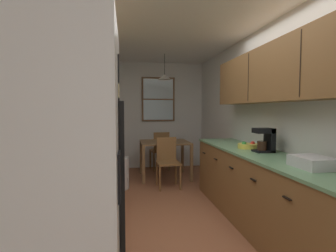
{
  "coord_description": "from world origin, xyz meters",
  "views": [
    {
      "loc": [
        -0.58,
        -2.66,
        1.41
      ],
      "look_at": [
        0.05,
        1.21,
        1.16
      ],
      "focal_mm": 27.59,
      "sensor_mm": 36.0,
      "label": 1
    }
  ],
  "objects_px": {
    "microwave_over_range": "(54,71)",
    "trash_bin": "(120,173)",
    "refrigerator": "(51,206)",
    "dish_rack": "(313,162)",
    "stove_range": "(74,230)",
    "coffee_maker": "(266,139)",
    "dining_chair_far": "(160,149)",
    "dining_chair_near": "(168,160)",
    "dining_table": "(165,147)",
    "table_serving_bowl": "(166,140)",
    "storage_canister": "(84,150)",
    "fruit_bowl": "(248,146)"
  },
  "relations": [
    {
      "from": "trash_bin",
      "to": "coffee_maker",
      "type": "relative_size",
      "value": 1.94
    },
    {
      "from": "microwave_over_range",
      "to": "dining_chair_far",
      "type": "relative_size",
      "value": 0.71
    },
    {
      "from": "storage_canister",
      "to": "dining_table",
      "type": "bearing_deg",
      "value": 65.15
    },
    {
      "from": "storage_canister",
      "to": "dish_rack",
      "type": "height_order",
      "value": "storage_canister"
    },
    {
      "from": "stove_range",
      "to": "storage_canister",
      "type": "bearing_deg",
      "value": 90.55
    },
    {
      "from": "refrigerator",
      "to": "dining_table",
      "type": "xyz_separation_m",
      "value": [
        1.17,
        3.91,
        -0.27
      ]
    },
    {
      "from": "dining_chair_far",
      "to": "storage_canister",
      "type": "xyz_separation_m",
      "value": [
        -1.21,
        -3.26,
        0.51
      ]
    },
    {
      "from": "trash_bin",
      "to": "coffee_maker",
      "type": "distance_m",
      "value": 2.63
    },
    {
      "from": "microwave_over_range",
      "to": "dish_rack",
      "type": "relative_size",
      "value": 1.87
    },
    {
      "from": "trash_bin",
      "to": "refrigerator",
      "type": "bearing_deg",
      "value": -94.54
    },
    {
      "from": "dining_chair_near",
      "to": "dish_rack",
      "type": "distance_m",
      "value": 2.8
    },
    {
      "from": "coffee_maker",
      "to": "dining_chair_near",
      "type": "bearing_deg",
      "value": 117.51
    },
    {
      "from": "dining_chair_far",
      "to": "dish_rack",
      "type": "height_order",
      "value": "dish_rack"
    },
    {
      "from": "stove_range",
      "to": "dish_rack",
      "type": "height_order",
      "value": "stove_range"
    },
    {
      "from": "dining_chair_near",
      "to": "dining_chair_far",
      "type": "distance_m",
      "value": 1.29
    },
    {
      "from": "stove_range",
      "to": "fruit_bowl",
      "type": "bearing_deg",
      "value": 29.06
    },
    {
      "from": "stove_range",
      "to": "dining_chair_far",
      "type": "bearing_deg",
      "value": 72.68
    },
    {
      "from": "microwave_over_range",
      "to": "storage_canister",
      "type": "distance_m",
      "value": 0.91
    },
    {
      "from": "microwave_over_range",
      "to": "table_serving_bowl",
      "type": "bearing_deg",
      "value": 66.86
    },
    {
      "from": "trash_bin",
      "to": "dish_rack",
      "type": "relative_size",
      "value": 1.65
    },
    {
      "from": "microwave_over_range",
      "to": "trash_bin",
      "type": "relative_size",
      "value": 1.13
    },
    {
      "from": "stove_range",
      "to": "microwave_over_range",
      "type": "height_order",
      "value": "microwave_over_range"
    },
    {
      "from": "dish_rack",
      "to": "trash_bin",
      "type": "bearing_deg",
      "value": 123.4
    },
    {
      "from": "dish_rack",
      "to": "refrigerator",
      "type": "bearing_deg",
      "value": -162.13
    },
    {
      "from": "stove_range",
      "to": "dining_table",
      "type": "xyz_separation_m",
      "value": [
        1.21,
        3.2,
        0.18
      ]
    },
    {
      "from": "coffee_maker",
      "to": "table_serving_bowl",
      "type": "distance_m",
      "value": 2.49
    },
    {
      "from": "refrigerator",
      "to": "fruit_bowl",
      "type": "height_order",
      "value": "refrigerator"
    },
    {
      "from": "storage_canister",
      "to": "fruit_bowl",
      "type": "xyz_separation_m",
      "value": [
        2.02,
        0.53,
        -0.07
      ]
    },
    {
      "from": "dish_rack",
      "to": "table_serving_bowl",
      "type": "relative_size",
      "value": 1.69
    },
    {
      "from": "trash_bin",
      "to": "storage_canister",
      "type": "distance_m",
      "value": 2.13
    },
    {
      "from": "microwave_over_range",
      "to": "trash_bin",
      "type": "bearing_deg",
      "value": 80.98
    },
    {
      "from": "coffee_maker",
      "to": "dining_chair_far",
      "type": "bearing_deg",
      "value": 106.04
    },
    {
      "from": "dining_table",
      "to": "coffee_maker",
      "type": "distance_m",
      "value": 2.59
    },
    {
      "from": "microwave_over_range",
      "to": "dining_chair_near",
      "type": "bearing_deg",
      "value": 63.52
    },
    {
      "from": "coffee_maker",
      "to": "table_serving_bowl",
      "type": "relative_size",
      "value": 1.44
    },
    {
      "from": "coffee_maker",
      "to": "table_serving_bowl",
      "type": "bearing_deg",
      "value": 110.26
    },
    {
      "from": "dining_chair_far",
      "to": "coffee_maker",
      "type": "height_order",
      "value": "coffee_maker"
    },
    {
      "from": "stove_range",
      "to": "dining_table",
      "type": "bearing_deg",
      "value": 69.36
    },
    {
      "from": "dining_chair_near",
      "to": "storage_canister",
      "type": "bearing_deg",
      "value": -120.59
    },
    {
      "from": "fruit_bowl",
      "to": "refrigerator",
      "type": "bearing_deg",
      "value": -137.39
    },
    {
      "from": "microwave_over_range",
      "to": "fruit_bowl",
      "type": "xyz_separation_m",
      "value": [
        2.13,
        1.12,
        -0.76
      ]
    },
    {
      "from": "dining_chair_far",
      "to": "dish_rack",
      "type": "xyz_separation_m",
      "value": [
        0.83,
        -3.91,
        0.45
      ]
    },
    {
      "from": "microwave_over_range",
      "to": "trash_bin",
      "type": "distance_m",
      "value": 2.96
    },
    {
      "from": "dining_table",
      "to": "trash_bin",
      "type": "height_order",
      "value": "dining_table"
    },
    {
      "from": "coffee_maker",
      "to": "fruit_bowl",
      "type": "distance_m",
      "value": 0.34
    },
    {
      "from": "stove_range",
      "to": "trash_bin",
      "type": "xyz_separation_m",
      "value": [
        0.29,
        2.57,
        -0.19
      ]
    },
    {
      "from": "refrigerator",
      "to": "dish_rack",
      "type": "relative_size",
      "value": 5.41
    },
    {
      "from": "refrigerator",
      "to": "stove_range",
      "type": "xyz_separation_m",
      "value": [
        -0.03,
        0.7,
        -0.45
      ]
    },
    {
      "from": "table_serving_bowl",
      "to": "dish_rack",
      "type": "bearing_deg",
      "value": -75.78
    },
    {
      "from": "dining_chair_near",
      "to": "dish_rack",
      "type": "bearing_deg",
      "value": -71.72
    }
  ]
}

